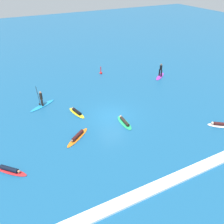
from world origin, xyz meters
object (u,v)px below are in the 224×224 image
at_px(surfer_on_white_board, 221,125).
at_px(surfer_on_green_board, 124,122).
at_px(surfer_on_yellow_board, 77,112).
at_px(surfer_on_blue_board, 42,103).
at_px(surfer_on_red_board, 10,170).
at_px(surfer_on_orange_board, 77,137).
at_px(surfer_on_purple_board, 160,73).
at_px(marker_buoy, 101,72).

bearing_deg(surfer_on_white_board, surfer_on_green_board, 5.55).
xyz_separation_m(surfer_on_white_board, surfer_on_green_board, (-7.90, 4.61, -0.01)).
relative_size(surfer_on_yellow_board, surfer_on_blue_board, 0.85).
height_order(surfer_on_yellow_board, surfer_on_red_board, surfer_on_red_board).
distance_m(surfer_on_yellow_board, surfer_on_blue_board, 4.20).
distance_m(surfer_on_yellow_board, surfer_on_orange_board, 4.12).
height_order(surfer_on_green_board, surfer_on_orange_board, surfer_on_orange_board).
bearing_deg(surfer_on_orange_board, surfer_on_green_board, 144.83).
height_order(surfer_on_yellow_board, surfer_on_orange_board, surfer_on_orange_board).
bearing_deg(surfer_on_purple_board, surfer_on_red_board, -12.46).
relative_size(surfer_on_purple_board, surfer_on_red_board, 1.10).
distance_m(surfer_on_white_board, surfer_on_green_board, 9.14).
bearing_deg(marker_buoy, surfer_on_orange_board, -123.17).
xyz_separation_m(surfer_on_green_board, marker_buoy, (3.16, 12.12, 0.05)).
bearing_deg(surfer_on_yellow_board, surfer_on_blue_board, 28.49).
bearing_deg(surfer_on_red_board, surfer_on_white_board, 36.78).
height_order(surfer_on_purple_board, marker_buoy, surfer_on_purple_board).
relative_size(surfer_on_blue_board, surfer_on_orange_board, 1.11).
relative_size(surfer_on_green_board, marker_buoy, 2.27).
relative_size(surfer_on_red_board, surfer_on_green_board, 0.94).
relative_size(surfer_on_red_board, marker_buoy, 2.14).
relative_size(surfer_on_yellow_board, marker_buoy, 2.34).
relative_size(surfer_on_orange_board, marker_buoy, 2.48).
relative_size(surfer_on_white_board, surfer_on_green_board, 0.92).
height_order(surfer_on_green_board, surfer_on_blue_board, surfer_on_blue_board).
bearing_deg(surfer_on_red_board, surfer_on_yellow_board, 82.92).
distance_m(surfer_on_red_board, marker_buoy, 19.51).
xyz_separation_m(surfer_on_red_board, marker_buoy, (13.83, 13.75, 0.03)).
distance_m(surfer_on_red_board, surfer_on_blue_board, 9.64).
relative_size(surfer_on_white_board, surfer_on_yellow_board, 0.89).
bearing_deg(surfer_on_blue_board, surfer_on_white_board, 113.18).
distance_m(surfer_on_white_board, marker_buoy, 17.38).
height_order(surfer_on_red_board, surfer_on_green_board, surfer_on_red_board).
bearing_deg(marker_buoy, surfer_on_blue_board, -151.16).
height_order(surfer_on_white_board, surfer_on_blue_board, surfer_on_blue_board).
height_order(surfer_on_green_board, marker_buoy, marker_buoy).
bearing_deg(surfer_on_orange_board, marker_buoy, -159.65).
xyz_separation_m(surfer_on_blue_board, marker_buoy, (9.42, 5.19, -0.22)).
bearing_deg(surfer_on_blue_board, marker_buoy, -178.79).
bearing_deg(surfer_on_yellow_board, surfer_on_red_board, 114.22).
xyz_separation_m(surfer_on_white_board, surfer_on_orange_board, (-12.73, 4.49, 0.00)).
xyz_separation_m(surfer_on_purple_board, surfer_on_red_board, (-20.59, -9.12, -0.34)).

